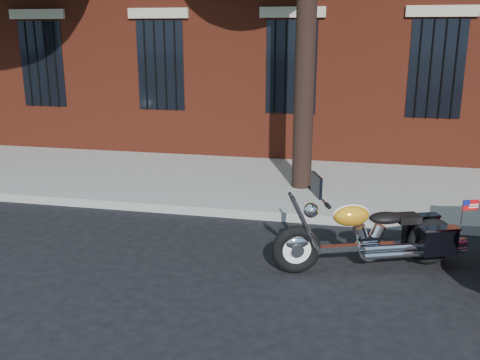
# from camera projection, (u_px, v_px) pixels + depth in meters

# --- Properties ---
(ground) EXTENTS (120.00, 120.00, 0.00)m
(ground) POSITION_uv_depth(u_px,v_px,m) (243.00, 251.00, 7.42)
(ground) COLOR black
(ground) RESTS_ON ground
(curb) EXTENTS (40.00, 0.16, 0.15)m
(curb) POSITION_uv_depth(u_px,v_px,m) (261.00, 214.00, 8.70)
(curb) COLOR gray
(curb) RESTS_ON ground
(sidewalk) EXTENTS (40.00, 3.60, 0.15)m
(sidewalk) POSITION_uv_depth(u_px,v_px,m) (277.00, 184.00, 10.48)
(sidewalk) COLOR gray
(sidewalk) RESTS_ON ground
(motorcycle) EXTENTS (2.49, 1.25, 1.27)m
(motorcycle) POSITION_uv_depth(u_px,v_px,m) (375.00, 237.00, 6.78)
(motorcycle) COLOR black
(motorcycle) RESTS_ON ground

